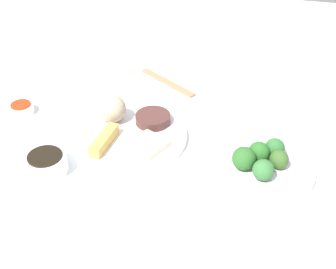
{
  "coord_description": "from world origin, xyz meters",
  "views": [
    {
      "loc": [
        -0.29,
        0.8,
        0.66
      ],
      "look_at": [
        -0.09,
        0.0,
        0.06
      ],
      "focal_mm": 47.87,
      "sensor_mm": 36.0,
      "label": 1
    }
  ],
  "objects_px": {
    "main_plate": "(130,136)",
    "broccoli_plate": "(264,168)",
    "sauce_ramekin_sweet_and_sour": "(22,109)",
    "soy_sauce_bowl": "(46,164)",
    "chopsticks_pair": "(167,82)"
  },
  "relations": [
    {
      "from": "main_plate",
      "to": "broccoli_plate",
      "type": "xyz_separation_m",
      "value": [
        -0.32,
        0.04,
        -0.0
      ]
    },
    {
      "from": "main_plate",
      "to": "sauce_ramekin_sweet_and_sour",
      "type": "height_order",
      "value": "sauce_ramekin_sweet_and_sour"
    },
    {
      "from": "main_plate",
      "to": "soy_sauce_bowl",
      "type": "height_order",
      "value": "soy_sauce_bowl"
    },
    {
      "from": "sauce_ramekin_sweet_and_sour",
      "to": "broccoli_plate",
      "type": "bearing_deg",
      "value": 172.51
    },
    {
      "from": "main_plate",
      "to": "chopsticks_pair",
      "type": "xyz_separation_m",
      "value": [
        -0.02,
        -0.28,
        -0.0
      ]
    },
    {
      "from": "broccoli_plate",
      "to": "soy_sauce_bowl",
      "type": "xyz_separation_m",
      "value": [
        0.46,
        0.11,
        0.01
      ]
    },
    {
      "from": "main_plate",
      "to": "chopsticks_pair",
      "type": "relative_size",
      "value": 1.32
    },
    {
      "from": "main_plate",
      "to": "broccoli_plate",
      "type": "bearing_deg",
      "value": 172.38
    },
    {
      "from": "soy_sauce_bowl",
      "to": "sauce_ramekin_sweet_and_sour",
      "type": "height_order",
      "value": "soy_sauce_bowl"
    },
    {
      "from": "soy_sauce_bowl",
      "to": "main_plate",
      "type": "bearing_deg",
      "value": -131.18
    },
    {
      "from": "main_plate",
      "to": "chopsticks_pair",
      "type": "bearing_deg",
      "value": -94.73
    },
    {
      "from": "main_plate",
      "to": "chopsticks_pair",
      "type": "distance_m",
      "value": 0.28
    },
    {
      "from": "broccoli_plate",
      "to": "chopsticks_pair",
      "type": "height_order",
      "value": "broccoli_plate"
    },
    {
      "from": "broccoli_plate",
      "to": "sauce_ramekin_sweet_and_sour",
      "type": "bearing_deg",
      "value": -7.49
    },
    {
      "from": "main_plate",
      "to": "broccoli_plate",
      "type": "relative_size",
      "value": 1.25
    }
  ]
}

